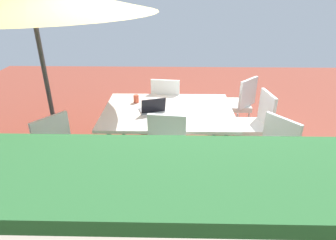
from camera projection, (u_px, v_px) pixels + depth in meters
ground_plane at (168, 158)px, 4.15m from camera, size 10.00×10.00×0.02m
dining_table at (168, 113)px, 3.84m from camera, size 1.74×1.23×0.75m
chair_southwest at (238, 102)px, 4.60m from camera, size 0.59×0.59×0.98m
chair_north at (165, 155)px, 3.19m from camera, size 0.47×0.48×0.98m
chair_northeast at (62, 155)px, 3.18m from camera, size 0.58×0.58×0.98m
chair_west at (254, 123)px, 3.93m from camera, size 0.49×0.48×0.98m
chair_northwest at (270, 156)px, 3.16m from camera, size 0.58×0.58×0.98m
chair_south at (167, 103)px, 4.59m from camera, size 0.47×0.48×0.98m
laptop at (152, 108)px, 3.75m from camera, size 0.38×0.33×0.21m
cup at (136, 99)px, 4.04m from camera, size 0.08×0.08×0.11m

